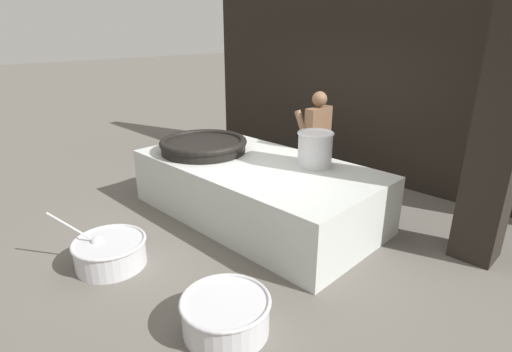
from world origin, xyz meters
The scene contains 9 objects.
ground_plane centered at (0.00, 0.00, 0.00)m, with size 60.00×60.00×0.00m, color #666059.
back_wall centered at (0.00, 2.58, 1.65)m, with size 6.86×0.24×3.31m, color black.
support_pillar centered at (2.59, 1.03, 1.65)m, with size 0.46×0.46×3.31m, color black.
hearth_platform centered at (0.00, 0.00, 0.40)m, with size 3.43×1.79×0.79m.
giant_wok_near centered at (-0.91, -0.18, 0.90)m, with size 1.29×1.29×0.20m.
stock_pot centered at (0.65, 0.45, 1.03)m, with size 0.48×0.48×0.46m.
cook centered at (0.11, 1.23, 0.89)m, with size 0.38×0.59×1.64m.
prep_bowl_vegetables centered at (-0.26, -2.06, 0.17)m, with size 0.88×0.85×0.65m.
prep_bowl_meat centered at (1.45, -1.84, 0.18)m, with size 0.80×0.80×0.33m.
Camera 1 is at (3.63, -3.68, 2.52)m, focal length 28.00 mm.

